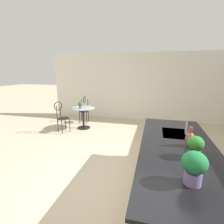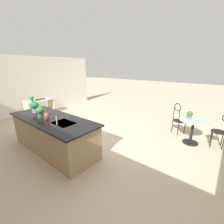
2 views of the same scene
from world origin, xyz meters
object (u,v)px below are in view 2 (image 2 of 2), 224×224
potted_plant_counter_far (35,106)px  vase_on_counter (47,116)px  keyboard (41,99)px  bistro_table (192,129)px  potted_plant_counter_near (40,112)px  chair_near_window (222,128)px  writing_desk (39,105)px  potted_plant_on_table (190,115)px  chair_by_island (178,117)px  potted_plant_on_desk (32,98)px

potted_plant_counter_far → vase_on_counter: size_ratio=1.15×
keyboard → vase_on_counter: (-3.42, 1.53, 0.28)m
bistro_table → potted_plant_counter_near: bearing=42.3°
bistro_table → chair_near_window: size_ratio=0.77×
chair_near_window → writing_desk: bearing=14.1°
bistro_table → potted_plant_on_table: 0.45m
bistro_table → potted_plant_counter_far: bearing=36.6°
chair_near_window → keyboard: chair_near_window is taller
bistro_table → chair_by_island: bearing=-42.8°
potted_plant_counter_near → potted_plant_counter_far: bearing=-12.5°
chair_by_island → potted_plant_on_desk: size_ratio=4.21×
writing_desk → keyboard: 0.27m
potted_plant_counter_far → vase_on_counter: bearing=172.0°
potted_plant_on_desk → potted_plant_counter_far: bearing=158.3°
keyboard → potted_plant_on_table: bearing=-167.0°
writing_desk → bistro_table: bearing=-166.6°
potted_plant_counter_far → potted_plant_on_table: bearing=-142.1°
chair_by_island → keyboard: chair_by_island is taller
chair_by_island → potted_plant_counter_near: potted_plant_counter_near is taller
potted_plant_on_desk → potted_plant_counter_near: bearing=159.9°
chair_near_window → potted_plant_counter_near: (3.87, 3.16, 0.51)m
potted_plant_on_desk → vase_on_counter: vase_on_counter is taller
writing_desk → keyboard: size_ratio=2.73×
chair_near_window → potted_plant_counter_far: (4.42, 3.04, 0.54)m
chair_near_window → potted_plant_on_desk: (6.80, 2.09, 0.31)m
potted_plant_on_table → potted_plant_on_desk: (5.99, 1.86, 0.01)m
chair_near_window → keyboard: bearing=13.3°
keyboard → chair_by_island: bearing=-161.6°
keyboard → potted_plant_on_table: (-6.13, -1.41, 0.12)m
bistro_table → potted_plant_counter_far: (3.75, 2.78, 0.66)m
potted_plant_on_table → potted_plant_counter_far: size_ratio=0.71×
chair_near_window → potted_plant_on_table: 0.90m
chair_near_window → potted_plant_on_table: chair_near_window is taller
vase_on_counter → chair_near_window: bearing=-138.0°
keyboard → potted_plant_counter_far: size_ratio=1.33×
vase_on_counter → keyboard: bearing=-24.1°
keyboard → potted_plant_counter_far: potted_plant_counter_far is taller
chair_by_island → vase_on_counter: bearing=56.3°
chair_near_window → potted_plant_on_table: (0.82, 0.23, 0.30)m
chair_near_window → bistro_table: bearing=20.9°
keyboard → potted_plant_counter_far: bearing=151.0°
bistro_table → writing_desk: (6.25, 1.48, 0.06)m
bistro_table → chair_near_window: 0.74m
chair_near_window → potted_plant_counter_near: potted_plant_counter_near is taller
vase_on_counter → chair_by_island: bearing=-123.7°
bistro_table → keyboard: size_ratio=1.82×
chair_by_island → potted_plant_counter_near: bearing=52.4°
chair_by_island → writing_desk: bearing=19.4°
potted_plant_on_table → potted_plant_counter_near: potted_plant_counter_near is taller
chair_near_window → potted_plant_on_desk: chair_near_window is taller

